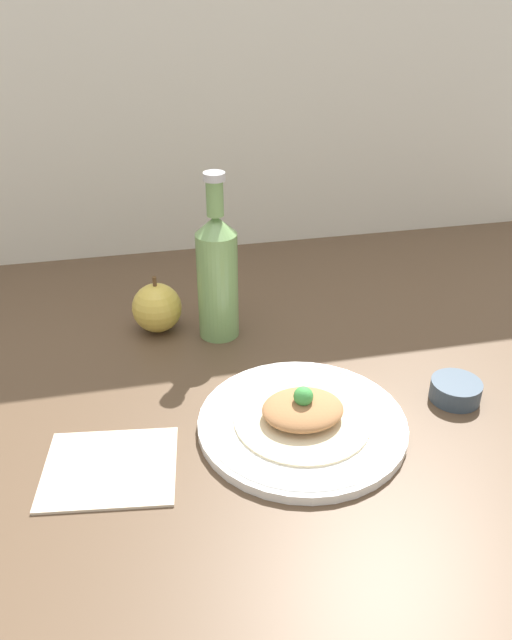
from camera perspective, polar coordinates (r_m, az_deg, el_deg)
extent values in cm
cube|color=brown|center=(95.01, -2.46, -6.93)|extent=(180.00, 110.00, 4.00)
cube|color=silver|center=(130.00, -7.49, 23.10)|extent=(180.00, 3.00, 80.00)
cylinder|color=white|center=(85.76, 4.23, -9.44)|extent=(28.26, 28.26, 1.32)
torus|color=white|center=(85.47, 4.25, -9.20)|extent=(26.93, 26.93, 0.93)
cylinder|color=beige|center=(85.22, 4.26, -8.99)|extent=(18.54, 18.54, 0.40)
ellipsoid|color=#9E6B42|center=(84.23, 4.30, -8.15)|extent=(11.02, 9.37, 2.79)
sphere|color=green|center=(82.90, 4.35, -6.96)|extent=(2.66, 2.66, 2.66)
cylinder|color=#729E5B|center=(102.01, -3.52, 3.14)|extent=(6.69, 6.69, 18.13)
cone|color=#729E5B|center=(97.71, -3.71, 8.68)|extent=(6.69, 6.69, 3.01)
cylinder|color=#729E5B|center=(96.25, -3.79, 11.05)|extent=(2.67, 2.67, 5.53)
cylinder|color=#B7B7BC|center=(95.22, -3.86, 12.97)|extent=(3.34, 3.34, 1.20)
sphere|color=gold|center=(106.67, -9.05, 1.12)|extent=(8.39, 8.39, 8.39)
cylinder|color=brown|center=(104.45, -9.26, 3.45)|extent=(0.67, 0.67, 1.89)
cube|color=beige|center=(81.75, -13.21, -12.92)|extent=(18.11, 15.98, 0.80)
cylinder|color=#384756|center=(94.63, 17.78, -6.14)|extent=(7.22, 7.22, 2.94)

